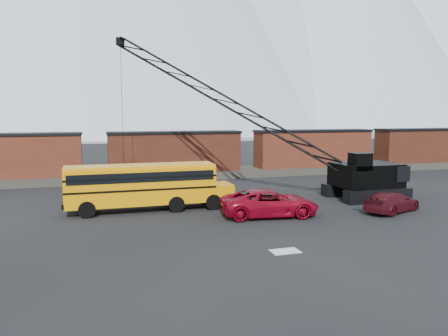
# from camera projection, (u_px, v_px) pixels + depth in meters

# --- Properties ---
(ground) EXTENTS (160.00, 160.00, 0.00)m
(ground) POSITION_uv_depth(u_px,v_px,m) (247.00, 231.00, 24.85)
(ground) COLOR black
(ground) RESTS_ON ground
(gravel_berm) EXTENTS (120.00, 5.00, 0.70)m
(gravel_berm) POSITION_uv_depth(u_px,v_px,m) (175.00, 174.00, 45.69)
(gravel_berm) COLOR #464139
(gravel_berm) RESTS_ON ground
(boxcar_west_near) EXTENTS (13.70, 3.10, 4.17)m
(boxcar_west_near) POSITION_uv_depth(u_px,v_px,m) (6.00, 156.00, 40.75)
(boxcar_west_near) COLOR #4C2015
(boxcar_west_near) RESTS_ON gravel_berm
(boxcar_mid) EXTENTS (13.70, 3.10, 4.17)m
(boxcar_mid) POSITION_uv_depth(u_px,v_px,m) (175.00, 152.00, 45.39)
(boxcar_mid) COLOR #4B1F15
(boxcar_mid) RESTS_ON gravel_berm
(boxcar_east_near) EXTENTS (13.70, 3.10, 4.17)m
(boxcar_east_near) POSITION_uv_depth(u_px,v_px,m) (313.00, 148.00, 50.03)
(boxcar_east_near) COLOR #4C2015
(boxcar_east_near) RESTS_ON gravel_berm
(boxcar_east_far) EXTENTS (13.70, 3.10, 4.17)m
(boxcar_east_far) POSITION_uv_depth(u_px,v_px,m) (427.00, 145.00, 54.67)
(boxcar_east_far) COLOR #4B1F15
(boxcar_east_far) RESTS_ON gravel_berm
(snow_patch) EXTENTS (1.40, 0.90, 0.02)m
(snow_patch) POSITION_uv_depth(u_px,v_px,m) (285.00, 251.00, 21.20)
(snow_patch) COLOR silver
(snow_patch) RESTS_ON ground
(school_bus) EXTENTS (11.65, 2.65, 3.19)m
(school_bus) POSITION_uv_depth(u_px,v_px,m) (146.00, 185.00, 30.02)
(school_bus) COLOR orange
(school_bus) RESTS_ON ground
(red_pickup) EXTENTS (6.67, 3.72, 1.76)m
(red_pickup) POSITION_uv_depth(u_px,v_px,m) (270.00, 203.00, 28.44)
(red_pickup) COLOR maroon
(red_pickup) RESTS_ON ground
(maroon_suv) EXTENTS (5.18, 3.64, 1.39)m
(maroon_suv) POSITION_uv_depth(u_px,v_px,m) (392.00, 202.00, 29.67)
(maroon_suv) COLOR #440C14
(maroon_suv) RESTS_ON ground
(crawler_crane) EXTENTS (21.24, 12.07, 13.24)m
(crawler_crane) POSITION_uv_depth(u_px,v_px,m) (229.00, 103.00, 35.34)
(crawler_crane) COLOR black
(crawler_crane) RESTS_ON ground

